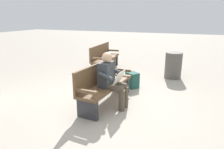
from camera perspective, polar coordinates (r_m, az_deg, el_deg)
name	(u,v)px	position (r m, az deg, el deg)	size (l,w,h in m)	color
ground_plane	(107,103)	(4.66, -1.47, -7.94)	(40.00, 40.00, 0.00)	#A89E8E
bench_near	(104,83)	(4.52, -2.31, -2.45)	(1.82, 0.58, 0.90)	brown
person_seated	(111,79)	(4.28, -0.23, -1.14)	(0.59, 0.59, 1.18)	#33383D
backpack	(132,80)	(5.60, 5.73, -1.56)	(0.40, 0.41, 0.42)	#1E4C42
bench_far	(104,57)	(7.45, -2.30, 4.94)	(1.83, 0.61, 0.90)	brown
trash_bin	(173,65)	(6.67, 16.74, 2.48)	(0.51, 0.51, 0.81)	#514C47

